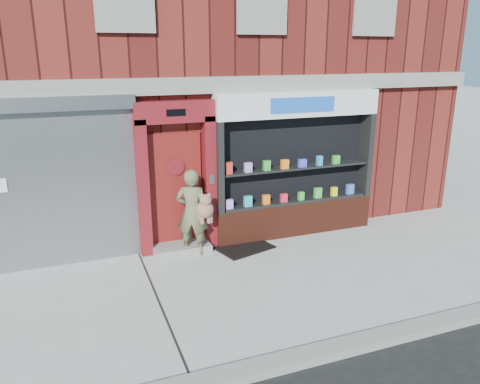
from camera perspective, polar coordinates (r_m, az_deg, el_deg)
ground at (r=8.02m, az=1.20°, el=-11.12°), size 80.00×80.00×0.00m
curb at (r=6.34m, az=8.93°, el=-19.04°), size 60.00×0.30×0.12m
building at (r=12.84m, az=-9.28°, el=17.69°), size 12.00×8.16×8.00m
shutter_bay at (r=8.73m, az=-22.40°, el=2.04°), size 3.10×0.30×3.04m
red_door_bay at (r=8.94m, az=-7.71°, el=1.76°), size 1.52×0.58×2.90m
pharmacy_bay at (r=9.76m, az=6.77°, el=2.56°), size 3.50×0.41×3.00m
woman at (r=8.86m, az=-5.68°, el=-2.40°), size 0.75×0.64×1.68m
doormat at (r=9.35m, az=0.55°, el=-6.78°), size 1.21×0.99×0.03m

